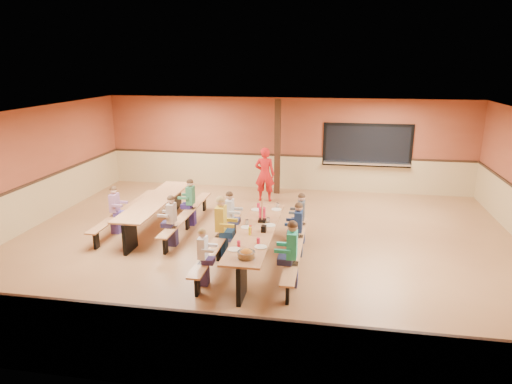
# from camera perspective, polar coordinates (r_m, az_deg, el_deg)

# --- Properties ---
(ground) EXTENTS (12.00, 12.00, 0.00)m
(ground) POSITION_cam_1_polar(r_m,az_deg,el_deg) (10.67, 0.67, -6.61)
(ground) COLOR brown
(ground) RESTS_ON ground
(room_envelope) EXTENTS (12.04, 10.04, 3.02)m
(room_envelope) POSITION_cam_1_polar(r_m,az_deg,el_deg) (10.42, 0.68, -3.11)
(room_envelope) COLOR brown
(room_envelope) RESTS_ON ground
(kitchen_pass_through) EXTENTS (2.78, 0.28, 1.38)m
(kitchen_pass_through) POSITION_cam_1_polar(r_m,az_deg,el_deg) (14.95, 13.73, 5.48)
(kitchen_pass_through) COLOR black
(kitchen_pass_through) RESTS_ON ground
(structural_post) EXTENTS (0.18, 0.18, 3.00)m
(structural_post) POSITION_cam_1_polar(r_m,az_deg,el_deg) (14.47, 2.70, 5.62)
(structural_post) COLOR black
(structural_post) RESTS_ON ground
(cafeteria_table_main) EXTENTS (1.91, 3.70, 0.74)m
(cafeteria_table_main) POSITION_cam_1_polar(r_m,az_deg,el_deg) (9.57, 0.06, -5.95)
(cafeteria_table_main) COLOR #AB6F43
(cafeteria_table_main) RESTS_ON ground
(cafeteria_table_second) EXTENTS (1.91, 3.70, 0.74)m
(cafeteria_table_second) POSITION_cam_1_polar(r_m,az_deg,el_deg) (11.88, -12.43, -1.92)
(cafeteria_table_second) COLOR #AB6F43
(cafeteria_table_second) RESTS_ON ground
(seated_child_white_left) EXTENTS (0.33, 0.27, 1.12)m
(seated_child_white_left) POSITION_cam_1_polar(r_m,az_deg,el_deg) (8.71, -6.64, -8.11)
(seated_child_white_left) COLOR white
(seated_child_white_left) RESTS_ON ground
(seated_adult_yellow) EXTENTS (0.42, 0.35, 1.32)m
(seated_adult_yellow) POSITION_cam_1_polar(r_m,az_deg,el_deg) (9.92, -4.39, -4.34)
(seated_adult_yellow) COLOR gold
(seated_adult_yellow) RESTS_ON ground
(seated_child_grey_left) EXTENTS (0.36, 0.30, 1.20)m
(seated_child_grey_left) POSITION_cam_1_polar(r_m,az_deg,el_deg) (10.70, -3.30, -3.13)
(seated_child_grey_left) COLOR silver
(seated_child_grey_left) RESTS_ON ground
(seated_child_teal_right) EXTENTS (0.40, 0.33, 1.28)m
(seated_child_teal_right) POSITION_cam_1_polar(r_m,az_deg,el_deg) (8.61, 4.51, -7.76)
(seated_child_teal_right) COLOR #26A581
(seated_child_teal_right) RESTS_ON ground
(seated_child_navy_right) EXTENTS (0.36, 0.30, 1.20)m
(seated_child_navy_right) POSITION_cam_1_polar(r_m,az_deg,el_deg) (9.93, 5.29, -4.73)
(seated_child_navy_right) COLOR #16264C
(seated_child_navy_right) RESTS_ON ground
(seated_child_char_right) EXTENTS (0.35, 0.29, 1.18)m
(seated_child_char_right) POSITION_cam_1_polar(r_m,az_deg,el_deg) (10.68, 5.64, -3.29)
(seated_child_char_right) COLOR #44484D
(seated_child_char_right) RESTS_ON ground
(seated_child_purple_sec) EXTENTS (0.36, 0.29, 1.18)m
(seated_child_purple_sec) POSITION_cam_1_polar(r_m,az_deg,el_deg) (11.71, -17.21, -2.18)
(seated_child_purple_sec) COLOR #905F84
(seated_child_purple_sec) RESTS_ON ground
(seated_child_green_sec) EXTENTS (0.37, 0.30, 1.21)m
(seated_child_green_sec) POSITION_cam_1_polar(r_m,az_deg,el_deg) (11.88, -8.16, -1.30)
(seated_child_green_sec) COLOR #2E6D47
(seated_child_green_sec) RESTS_ON ground
(seated_child_tan_sec) EXTENTS (0.36, 0.29, 1.18)m
(seated_child_tan_sec) POSITION_cam_1_polar(r_m,az_deg,el_deg) (10.62, -10.47, -3.58)
(seated_child_tan_sec) COLOR tan
(seated_child_tan_sec) RESTS_ON ground
(standing_woman) EXTENTS (0.61, 0.40, 1.65)m
(standing_woman) POSITION_cam_1_polar(r_m,az_deg,el_deg) (13.76, 1.10, 2.22)
(standing_woman) COLOR red
(standing_woman) RESTS_ON ground
(punch_pitcher) EXTENTS (0.16, 0.16, 0.22)m
(punch_pitcher) POSITION_cam_1_polar(r_m,az_deg,el_deg) (10.22, 0.78, -2.56)
(punch_pitcher) COLOR red
(punch_pitcher) RESTS_ON cafeteria_table_main
(chip_bowl) EXTENTS (0.32, 0.32, 0.15)m
(chip_bowl) POSITION_cam_1_polar(r_m,az_deg,el_deg) (8.16, -1.24, -7.75)
(chip_bowl) COLOR orange
(chip_bowl) RESTS_ON cafeteria_table_main
(napkin_dispenser) EXTENTS (0.10, 0.14, 0.13)m
(napkin_dispenser) POSITION_cam_1_polar(r_m,az_deg,el_deg) (9.37, 0.98, -4.61)
(napkin_dispenser) COLOR black
(napkin_dispenser) RESTS_ON cafeteria_table_main
(condiment_mustard) EXTENTS (0.06, 0.06, 0.17)m
(condiment_mustard) POSITION_cam_1_polar(r_m,az_deg,el_deg) (9.19, -0.78, -4.90)
(condiment_mustard) COLOR yellow
(condiment_mustard) RESTS_ON cafeteria_table_main
(condiment_ketchup) EXTENTS (0.06, 0.06, 0.17)m
(condiment_ketchup) POSITION_cam_1_polar(r_m,az_deg,el_deg) (9.27, -0.71, -4.70)
(condiment_ketchup) COLOR #B2140F
(condiment_ketchup) RESTS_ON cafeteria_table_main
(table_paddle) EXTENTS (0.16, 0.16, 0.56)m
(table_paddle) POSITION_cam_1_polar(r_m,az_deg,el_deg) (9.91, 0.77, -3.00)
(table_paddle) COLOR black
(table_paddle) RESTS_ON cafeteria_table_main
(place_settings) EXTENTS (0.65, 3.30, 0.11)m
(place_settings) POSITION_cam_1_polar(r_m,az_deg,el_deg) (9.47, 0.06, -4.44)
(place_settings) COLOR beige
(place_settings) RESTS_ON cafeteria_table_main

